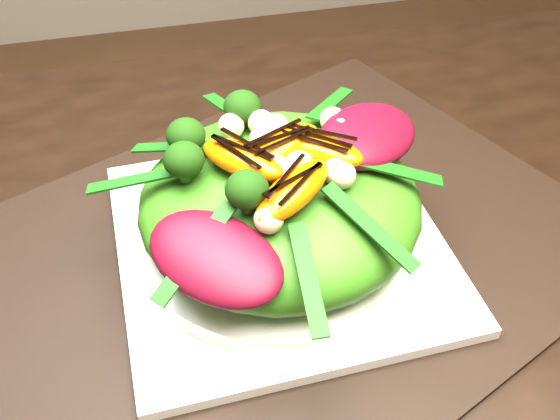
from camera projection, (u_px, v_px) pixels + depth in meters
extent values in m
cube|color=black|center=(513.00, 354.00, 0.47)|extent=(1.60, 0.90, 0.75)
cube|color=black|center=(280.00, 249.00, 0.52)|extent=(0.60, 0.53, 0.00)
cube|color=white|center=(280.00, 244.00, 0.51)|extent=(0.26, 0.26, 0.01)
cylinder|color=white|center=(280.00, 232.00, 0.51)|extent=(0.26, 0.26, 0.02)
ellipsoid|color=#357215|center=(280.00, 201.00, 0.48)|extent=(0.26, 0.26, 0.07)
ellipsoid|color=#490715|center=(368.00, 135.00, 0.48)|extent=(0.11, 0.10, 0.02)
ellipsoid|color=#EC5203|center=(263.00, 151.00, 0.46)|extent=(0.07, 0.03, 0.02)
sphere|color=black|center=(209.00, 140.00, 0.45)|extent=(0.05, 0.05, 0.04)
sphere|color=beige|center=(340.00, 195.00, 0.43)|extent=(0.02, 0.02, 0.02)
cube|color=black|center=(263.00, 139.00, 0.45)|extent=(0.05, 0.01, 0.00)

